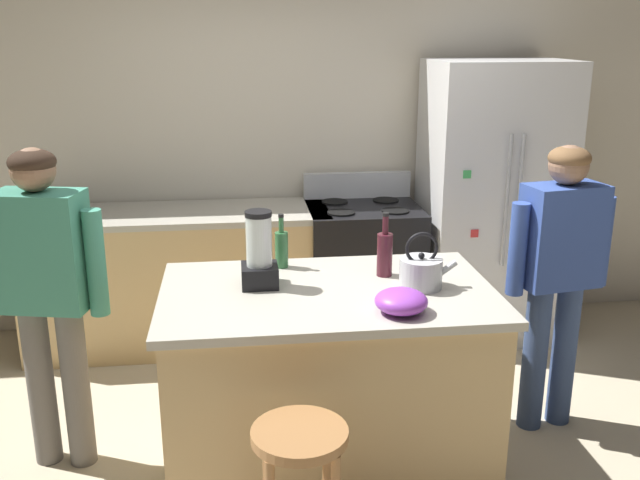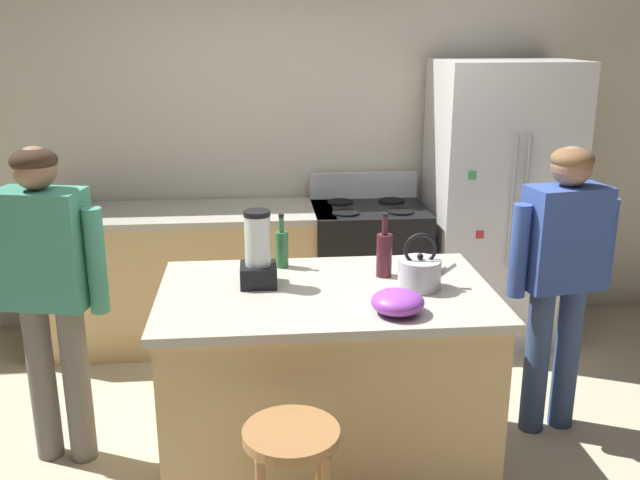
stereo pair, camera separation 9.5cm
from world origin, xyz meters
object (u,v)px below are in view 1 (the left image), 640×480
refrigerator (491,202)px  bottle_olive_oil (282,248)px  stove_range (363,271)px  bar_stool (300,467)px  kitchen_island (328,380)px  person_by_island_left (46,281)px  tea_kettle (421,271)px  mixing_bowl (401,301)px  person_by_sink_right (559,263)px  blender_appliance (259,255)px  bottle_wine (385,253)px

refrigerator → bottle_olive_oil: (-1.52, -1.15, 0.09)m
stove_range → bar_stool: (-0.66, -2.30, 0.06)m
kitchen_island → stove_range: bearing=73.6°
person_by_island_left → refrigerator: bearing=26.3°
tea_kettle → mixing_bowl: bearing=-119.3°
person_by_sink_right → bottle_olive_oil: bearing=176.0°
person_by_island_left → mixing_bowl: 1.66m
blender_appliance → bar_stool: bearing=-83.3°
kitchen_island → bottle_wine: bottle_wine is taller
kitchen_island → mixing_bowl: bearing=-48.5°
stove_range → tea_kettle: size_ratio=4.05×
blender_appliance → bottle_wine: blender_appliance is taller
stove_range → bottle_olive_oil: (-0.64, -1.18, 0.56)m
person_by_sink_right → bottle_wine: person_by_sink_right is taller
person_by_sink_right → tea_kettle: (-0.80, -0.27, 0.08)m
blender_appliance → bottle_olive_oil: 0.29m
person_by_sink_right → tea_kettle: size_ratio=5.61×
bar_stool → refrigerator: bearing=56.0°
refrigerator → bottle_wine: refrigerator is taller
bottle_wine → bottle_olive_oil: bottle_wine is taller
person_by_island_left → mixing_bowl: size_ratio=7.00×
mixing_bowl → person_by_island_left: bearing=162.1°
stove_range → bottle_wine: size_ratio=3.53×
kitchen_island → blender_appliance: (-0.31, 0.09, 0.62)m
person_by_island_left → blender_appliance: (0.99, -0.11, 0.13)m
refrigerator → kitchen_island: bearing=-131.6°
person_by_sink_right → bottle_wine: (-0.94, -0.09, 0.12)m
tea_kettle → blender_appliance: bearing=171.3°
refrigerator → blender_appliance: (-1.64, -1.41, 0.14)m
person_by_sink_right → kitchen_island: bearing=-168.7°
bottle_wine → mixing_bowl: 0.47m
stove_range → tea_kettle: tea_kettle is taller
bar_stool → bottle_olive_oil: 1.23m
kitchen_island → refrigerator: refrigerator is taller
stove_range → tea_kettle: 1.64m
refrigerator → stove_range: refrigerator is taller
person_by_sink_right → bar_stool: person_by_sink_right is taller
person_by_island_left → bottle_olive_oil: size_ratio=5.76×
stove_range → kitchen_island: bearing=-106.4°
blender_appliance → bottle_wine: bearing=6.5°
kitchen_island → mixing_bowl: 0.66m
person_by_island_left → kitchen_island: bearing=-8.7°
kitchen_island → blender_appliance: size_ratio=4.28×
stove_range → bar_stool: bearing=-105.9°
person_by_island_left → bottle_wine: (1.60, -0.04, 0.09)m
tea_kettle → person_by_sink_right: bearing=18.5°
kitchen_island → bottle_olive_oil: size_ratio=5.60×
bar_stool → blender_appliance: blender_appliance is taller
kitchen_island → person_by_sink_right: (1.24, 0.25, 0.46)m
bottle_wine → mixing_bowl: (-0.03, -0.47, -0.07)m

